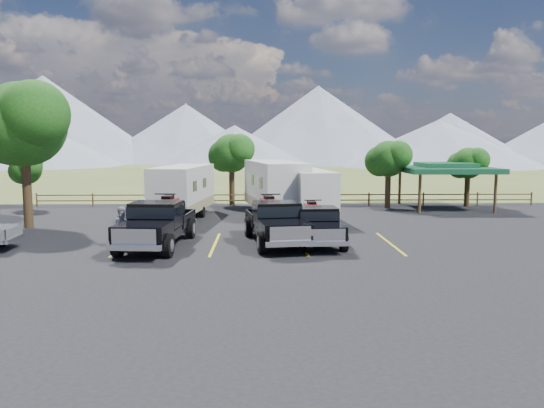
{
  "coord_description": "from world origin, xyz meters",
  "views": [
    {
      "loc": [
        0.05,
        -19.71,
        4.64
      ],
      "look_at": [
        0.65,
        6.31,
        1.6
      ],
      "focal_mm": 35.0,
      "sensor_mm": 36.0,
      "label": 1
    }
  ],
  "objects_px": {
    "trailer_left": "(183,191)",
    "person_a": "(130,231)",
    "rig_center": "(276,221)",
    "trailer_center": "(275,188)",
    "rig_left": "(158,222)",
    "pavilion": "(445,169)",
    "person_b": "(123,227)",
    "rig_right": "(317,223)",
    "trailer_right": "(308,193)",
    "tree_big_nw": "(23,124)"
  },
  "relations": [
    {
      "from": "rig_left",
      "to": "trailer_right",
      "type": "relative_size",
      "value": 0.8
    },
    {
      "from": "pavilion",
      "to": "trailer_center",
      "type": "xyz_separation_m",
      "value": [
        -12.02,
        -4.0,
        -0.96
      ]
    },
    {
      "from": "trailer_center",
      "to": "person_a",
      "type": "bearing_deg",
      "value": -133.21
    },
    {
      "from": "trailer_center",
      "to": "person_a",
      "type": "xyz_separation_m",
      "value": [
        -6.5,
        -10.2,
        -0.97
      ]
    },
    {
      "from": "trailer_left",
      "to": "trailer_right",
      "type": "height_order",
      "value": "trailer_left"
    },
    {
      "from": "trailer_left",
      "to": "person_a",
      "type": "relative_size",
      "value": 5.59
    },
    {
      "from": "person_a",
      "to": "trailer_center",
      "type": "bearing_deg",
      "value": -148.76
    },
    {
      "from": "rig_center",
      "to": "trailer_center",
      "type": "xyz_separation_m",
      "value": [
        0.22,
        8.8,
        0.75
      ]
    },
    {
      "from": "rig_left",
      "to": "trailer_center",
      "type": "distance_m",
      "value": 10.89
    },
    {
      "from": "pavilion",
      "to": "rig_right",
      "type": "height_order",
      "value": "pavilion"
    },
    {
      "from": "pavilion",
      "to": "rig_left",
      "type": "distance_m",
      "value": 22.09
    },
    {
      "from": "trailer_left",
      "to": "tree_big_nw",
      "type": "bearing_deg",
      "value": -150.17
    },
    {
      "from": "person_b",
      "to": "tree_big_nw",
      "type": "bearing_deg",
      "value": 88.23
    },
    {
      "from": "rig_center",
      "to": "person_b",
      "type": "distance_m",
      "value": 6.76
    },
    {
      "from": "rig_center",
      "to": "person_b",
      "type": "relative_size",
      "value": 3.68
    },
    {
      "from": "rig_left",
      "to": "trailer_right",
      "type": "distance_m",
      "value": 11.15
    },
    {
      "from": "tree_big_nw",
      "to": "trailer_left",
      "type": "height_order",
      "value": "tree_big_nw"
    },
    {
      "from": "trailer_center",
      "to": "person_b",
      "type": "bearing_deg",
      "value": -136.21
    },
    {
      "from": "tree_big_nw",
      "to": "person_b",
      "type": "relative_size",
      "value": 4.31
    },
    {
      "from": "rig_left",
      "to": "person_a",
      "type": "relative_size",
      "value": 4.18
    },
    {
      "from": "trailer_center",
      "to": "rig_right",
      "type": "bearing_deg",
      "value": -90.06
    },
    {
      "from": "rig_right",
      "to": "trailer_left",
      "type": "distance_m",
      "value": 11.03
    },
    {
      "from": "pavilion",
      "to": "trailer_right",
      "type": "bearing_deg",
      "value": -153.25
    },
    {
      "from": "tree_big_nw",
      "to": "pavilion",
      "type": "xyz_separation_m",
      "value": [
        25.55,
        7.97,
        -2.81
      ]
    },
    {
      "from": "trailer_left",
      "to": "trailer_center",
      "type": "bearing_deg",
      "value": 12.32
    },
    {
      "from": "rig_right",
      "to": "trailer_left",
      "type": "height_order",
      "value": "trailer_left"
    },
    {
      "from": "trailer_center",
      "to": "trailer_right",
      "type": "xyz_separation_m",
      "value": [
        1.94,
        -1.08,
        -0.25
      ]
    },
    {
      "from": "pavilion",
      "to": "trailer_right",
      "type": "relative_size",
      "value": 0.73
    },
    {
      "from": "pavilion",
      "to": "trailer_center",
      "type": "bearing_deg",
      "value": -161.58
    },
    {
      "from": "tree_big_nw",
      "to": "rig_right",
      "type": "bearing_deg",
      "value": -17.77
    },
    {
      "from": "rig_right",
      "to": "rig_center",
      "type": "bearing_deg",
      "value": 175.85
    },
    {
      "from": "pavilion",
      "to": "person_b",
      "type": "relative_size",
      "value": 3.41
    },
    {
      "from": "person_a",
      "to": "rig_center",
      "type": "bearing_deg",
      "value": 166.34
    },
    {
      "from": "rig_right",
      "to": "trailer_left",
      "type": "bearing_deg",
      "value": 128.29
    },
    {
      "from": "tree_big_nw",
      "to": "trailer_center",
      "type": "distance_m",
      "value": 14.59
    },
    {
      "from": "tree_big_nw",
      "to": "pavilion",
      "type": "bearing_deg",
      "value": 17.34
    },
    {
      "from": "pavilion",
      "to": "rig_center",
      "type": "bearing_deg",
      "value": -133.71
    },
    {
      "from": "rig_left",
      "to": "pavilion",
      "type": "bearing_deg",
      "value": 42.25
    },
    {
      "from": "rig_right",
      "to": "trailer_center",
      "type": "xyz_separation_m",
      "value": [
        -1.66,
        8.84,
        0.88
      ]
    },
    {
      "from": "pavilion",
      "to": "rig_left",
      "type": "height_order",
      "value": "pavilion"
    },
    {
      "from": "pavilion",
      "to": "person_a",
      "type": "xyz_separation_m",
      "value": [
        -18.53,
        -14.2,
        -1.93
      ]
    },
    {
      "from": "person_a",
      "to": "tree_big_nw",
      "type": "bearing_deg",
      "value": -67.83
    },
    {
      "from": "trailer_left",
      "to": "person_a",
      "type": "xyz_separation_m",
      "value": [
        -0.91,
        -9.64,
        -0.84
      ]
    },
    {
      "from": "trailer_right",
      "to": "person_a",
      "type": "bearing_deg",
      "value": -139.68
    },
    {
      "from": "pavilion",
      "to": "rig_right",
      "type": "distance_m",
      "value": 16.6
    },
    {
      "from": "rig_center",
      "to": "trailer_right",
      "type": "relative_size",
      "value": 0.78
    },
    {
      "from": "pavilion",
      "to": "trailer_center",
      "type": "height_order",
      "value": "trailer_center"
    },
    {
      "from": "rig_left",
      "to": "rig_center",
      "type": "distance_m",
      "value": 5.27
    },
    {
      "from": "rig_right",
      "to": "pavilion",
      "type": "bearing_deg",
      "value": 48.12
    },
    {
      "from": "pavilion",
      "to": "person_b",
      "type": "bearing_deg",
      "value": -144.13
    }
  ]
}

